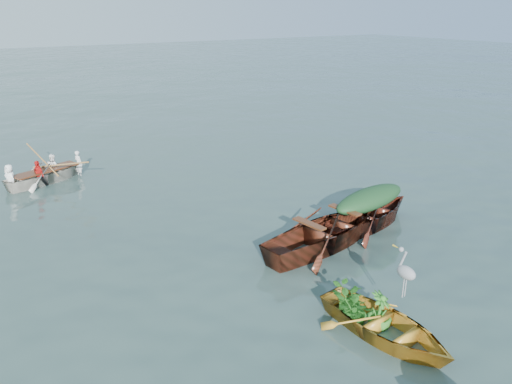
{
  "coord_description": "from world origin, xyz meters",
  "views": [
    {
      "loc": [
        -7.1,
        -7.29,
        5.36
      ],
      "look_at": [
        -0.17,
        3.73,
        0.5
      ],
      "focal_mm": 35.0,
      "sensor_mm": 36.0,
      "label": 1
    }
  ],
  "objects_px": {
    "yellow_dinghy": "(384,337)",
    "open_wooden_boat": "(326,247)",
    "green_tarp_boat": "(368,227)",
    "heron": "(405,280)",
    "rowed_boat": "(48,182)"
  },
  "relations": [
    {
      "from": "open_wooden_boat",
      "to": "heron",
      "type": "distance_m",
      "value": 3.32
    },
    {
      "from": "open_wooden_boat",
      "to": "heron",
      "type": "relative_size",
      "value": 5.55
    },
    {
      "from": "rowed_boat",
      "to": "heron",
      "type": "height_order",
      "value": "heron"
    },
    {
      "from": "yellow_dinghy",
      "to": "open_wooden_boat",
      "type": "height_order",
      "value": "open_wooden_boat"
    },
    {
      "from": "green_tarp_boat",
      "to": "heron",
      "type": "relative_size",
      "value": 4.98
    },
    {
      "from": "rowed_boat",
      "to": "heron",
      "type": "relative_size",
      "value": 4.1
    },
    {
      "from": "yellow_dinghy",
      "to": "heron",
      "type": "relative_size",
      "value": 3.46
    },
    {
      "from": "rowed_boat",
      "to": "green_tarp_boat",
      "type": "bearing_deg",
      "value": -162.35
    },
    {
      "from": "yellow_dinghy",
      "to": "rowed_boat",
      "type": "xyz_separation_m",
      "value": [
        -3.29,
        11.61,
        0.0
      ]
    },
    {
      "from": "yellow_dinghy",
      "to": "heron",
      "type": "bearing_deg",
      "value": 5.19
    },
    {
      "from": "open_wooden_boat",
      "to": "heron",
      "type": "xyz_separation_m",
      "value": [
        -0.84,
        -3.09,
        0.89
      ]
    },
    {
      "from": "green_tarp_boat",
      "to": "rowed_boat",
      "type": "xyz_separation_m",
      "value": [
        -6.3,
        8.11,
        0.0
      ]
    },
    {
      "from": "green_tarp_boat",
      "to": "rowed_boat",
      "type": "bearing_deg",
      "value": 27.78
    },
    {
      "from": "yellow_dinghy",
      "to": "green_tarp_boat",
      "type": "bearing_deg",
      "value": 41.65
    },
    {
      "from": "green_tarp_boat",
      "to": "heron",
      "type": "height_order",
      "value": "heron"
    }
  ]
}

